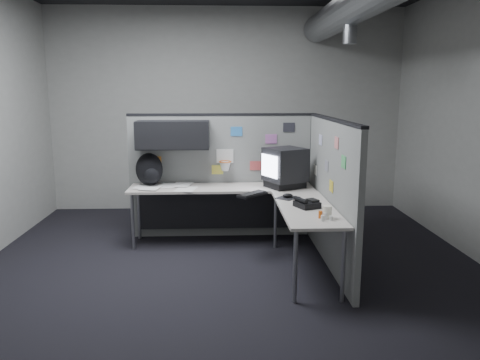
{
  "coord_description": "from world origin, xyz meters",
  "views": [
    {
      "loc": [
        -0.11,
        -4.76,
        1.93
      ],
      "look_at": [
        0.11,
        0.35,
        0.94
      ],
      "focal_mm": 35.0,
      "sensor_mm": 36.0,
      "label": 1
    }
  ],
  "objects_px": {
    "monitor": "(285,167)",
    "keyboard": "(252,194)",
    "backpack": "(149,170)",
    "phone": "(307,204)",
    "desk": "(242,201)"
  },
  "relations": [
    {
      "from": "monitor",
      "to": "phone",
      "type": "bearing_deg",
      "value": -66.64
    },
    {
      "from": "monitor",
      "to": "keyboard",
      "type": "relative_size",
      "value": 1.49
    },
    {
      "from": "desk",
      "to": "backpack",
      "type": "bearing_deg",
      "value": 161.42
    },
    {
      "from": "monitor",
      "to": "keyboard",
      "type": "xyz_separation_m",
      "value": [
        -0.43,
        -0.46,
        -0.24
      ]
    },
    {
      "from": "desk",
      "to": "keyboard",
      "type": "relative_size",
      "value": 5.95
    },
    {
      "from": "phone",
      "to": "desk",
      "type": "bearing_deg",
      "value": 114.16
    },
    {
      "from": "monitor",
      "to": "phone",
      "type": "relative_size",
      "value": 2.0
    },
    {
      "from": "desk",
      "to": "monitor",
      "type": "xyz_separation_m",
      "value": [
        0.54,
        0.22,
        0.37
      ]
    },
    {
      "from": "keyboard",
      "to": "phone",
      "type": "height_order",
      "value": "phone"
    },
    {
      "from": "backpack",
      "to": "phone",
      "type": "bearing_deg",
      "value": -33.66
    },
    {
      "from": "monitor",
      "to": "backpack",
      "type": "bearing_deg",
      "value": -167.46
    },
    {
      "from": "keyboard",
      "to": "phone",
      "type": "bearing_deg",
      "value": -48.66
    },
    {
      "from": "keyboard",
      "to": "desk",
      "type": "bearing_deg",
      "value": 112.56
    },
    {
      "from": "keyboard",
      "to": "phone",
      "type": "relative_size",
      "value": 1.34
    },
    {
      "from": "keyboard",
      "to": "backpack",
      "type": "distance_m",
      "value": 1.42
    }
  ]
}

